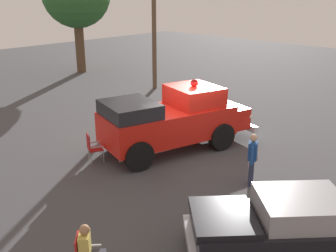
{
  "coord_description": "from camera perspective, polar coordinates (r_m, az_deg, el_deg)",
  "views": [
    {
      "loc": [
        -9.1,
        10.51,
        5.86
      ],
      "look_at": [
        0.49,
        0.49,
        0.96
      ],
      "focal_mm": 42.33,
      "sensor_mm": 36.0,
      "label": 1
    }
  ],
  "objects": [
    {
      "name": "spectator_seated",
      "position": [
        8.76,
        -11.17,
        -17.03
      ],
      "size": [
        0.63,
        0.65,
        1.29
      ],
      "color": "#383842",
      "rests_on": "ground"
    },
    {
      "name": "classic_hot_rod",
      "position": [
        9.62,
        16.39,
        -13.51
      ],
      "size": [
        4.33,
        4.45,
        1.46
      ],
      "color": "black",
      "rests_on": "ground"
    },
    {
      "name": "lawn_chair_by_car",
      "position": [
        14.11,
        -10.88,
        -2.83
      ],
      "size": [
        0.65,
        0.65,
        1.02
      ],
      "color": "#B7BABF",
      "rests_on": "ground"
    },
    {
      "name": "spectator_standing",
      "position": [
        12.38,
        12.05,
        -4.27
      ],
      "size": [
        0.43,
        0.61,
        1.68
      ],
      "color": "#2D334C",
      "rests_on": "ground"
    },
    {
      "name": "ground_plane",
      "position": [
        15.09,
        2.65,
        -3.41
      ],
      "size": [
        60.0,
        60.0,
        0.0
      ],
      "primitive_type": "plane",
      "color": "#424244"
    },
    {
      "name": "vintage_fire_truck",
      "position": [
        14.75,
        0.78,
        1.04
      ],
      "size": [
        3.71,
        6.31,
        2.59
      ],
      "color": "black",
      "rests_on": "ground"
    },
    {
      "name": "utility_pole",
      "position": [
        23.63,
        -2.02,
        14.28
      ],
      "size": [
        1.31,
        1.26,
        7.17
      ],
      "color": "brown",
      "rests_on": "ground"
    }
  ]
}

